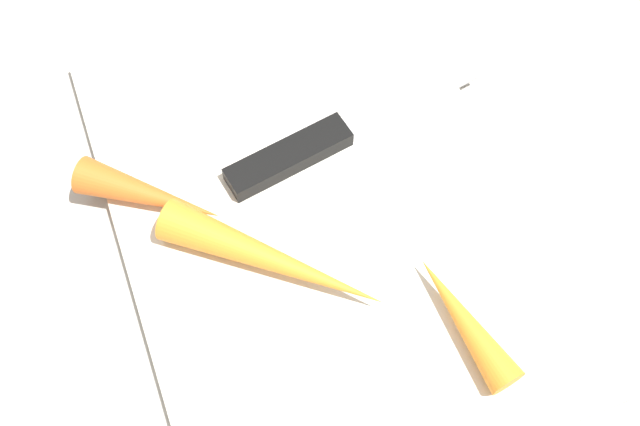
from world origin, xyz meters
name	(u,v)px	position (x,y,z in m)	size (l,w,h in m)	color
ground_plane	(320,221)	(0.00, 0.00, 0.00)	(1.40, 1.40, 0.00)	#ADA8A0
cutting_board	(320,217)	(0.00, 0.00, 0.01)	(0.36, 0.26, 0.01)	silver
knife	(306,149)	(-0.05, 0.01, 0.02)	(0.05, 0.20, 0.01)	#B7B7BC
carrot_longest	(272,260)	(0.03, -0.04, 0.03)	(0.03, 0.03, 0.15)	orange
carrot_medium	(150,195)	(-0.05, -0.10, 0.02)	(0.03, 0.03, 0.10)	orange
carrot_shortest	(464,320)	(0.10, 0.05, 0.02)	(0.02, 0.02, 0.09)	orange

